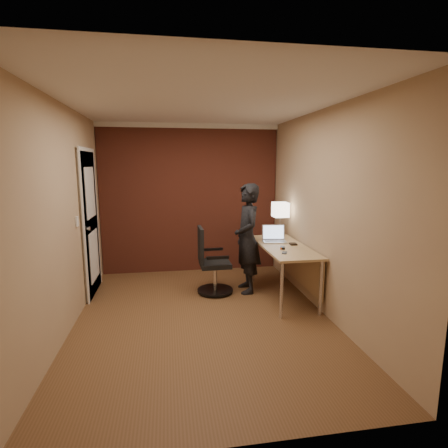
{
  "coord_description": "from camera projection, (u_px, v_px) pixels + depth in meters",
  "views": [
    {
      "loc": [
        -0.39,
        -3.98,
        1.84
      ],
      "look_at": [
        0.35,
        0.55,
        1.05
      ],
      "focal_mm": 28.0,
      "sensor_mm": 36.0,
      "label": 1
    }
  ],
  "objects": [
    {
      "name": "room",
      "position": [
        175.0,
        194.0,
        5.47
      ],
      "size": [
        4.0,
        4.0,
        4.0
      ],
      "color": "brown",
      "rests_on": "ground"
    },
    {
      "name": "desk",
      "position": [
        288.0,
        254.0,
        4.85
      ],
      "size": [
        0.6,
        1.5,
        0.73
      ],
      "color": "tan",
      "rests_on": "ground"
    },
    {
      "name": "desk_lamp",
      "position": [
        280.0,
        210.0,
        5.31
      ],
      "size": [
        0.22,
        0.22,
        0.54
      ],
      "color": "silver",
      "rests_on": "desk"
    },
    {
      "name": "laptop",
      "position": [
        274.0,
        237.0,
        5.08
      ],
      "size": [
        0.36,
        0.3,
        0.23
      ],
      "color": "silver",
      "rests_on": "desk"
    },
    {
      "name": "mouse",
      "position": [
        283.0,
        248.0,
        4.62
      ],
      "size": [
        0.09,
        0.11,
        0.03
      ],
      "primitive_type": "cube",
      "rotation": [
        0.0,
        0.0,
        -0.32
      ],
      "color": "black",
      "rests_on": "desk"
    },
    {
      "name": "phone",
      "position": [
        285.0,
        253.0,
        4.41
      ],
      "size": [
        0.1,
        0.13,
        0.01
      ],
      "primitive_type": "cube",
      "rotation": [
        0.0,
        0.0,
        -0.4
      ],
      "color": "black",
      "rests_on": "desk"
    },
    {
      "name": "wallet",
      "position": [
        293.0,
        244.0,
        4.86
      ],
      "size": [
        0.1,
        0.11,
        0.02
      ],
      "primitive_type": "cube",
      "rotation": [
        0.0,
        0.0,
        -0.05
      ],
      "color": "black",
      "rests_on": "desk"
    },
    {
      "name": "office_chair",
      "position": [
        211.0,
        265.0,
        4.98
      ],
      "size": [
        0.51,
        0.53,
        0.94
      ],
      "color": "black",
      "rests_on": "ground"
    },
    {
      "name": "person",
      "position": [
        247.0,
        238.0,
        5.01
      ],
      "size": [
        0.39,
        0.58,
        1.57
      ],
      "primitive_type": "imported",
      "rotation": [
        0.0,
        0.0,
        -1.55
      ],
      "color": "black",
      "rests_on": "ground"
    }
  ]
}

